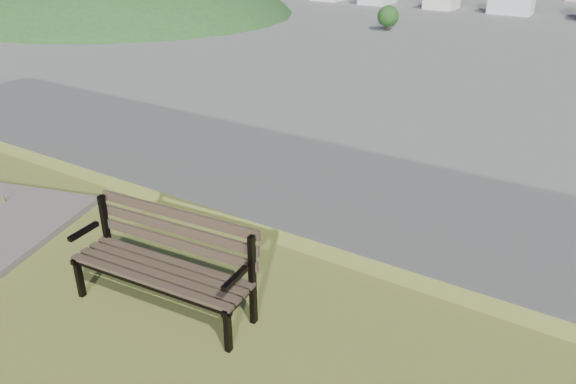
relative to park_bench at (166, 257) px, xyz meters
The scene contains 2 objects.
park_bench is the anchor object (origin of this frame).
green_wooded_hill 211.98m from the park_bench, 140.63° to the left, with size 167.71×134.17×83.86m.
Camera 1 is at (1.99, -0.15, 28.03)m, focal length 35.00 mm.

